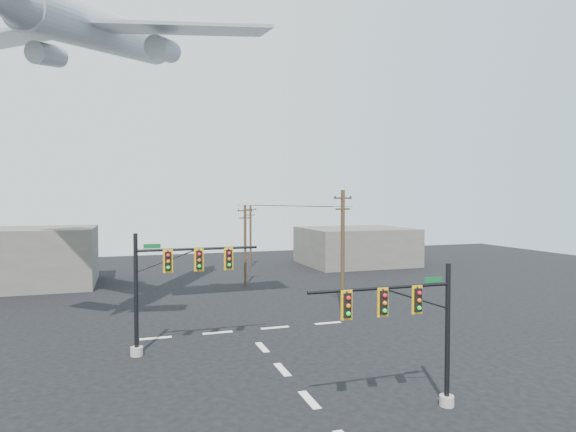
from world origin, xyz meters
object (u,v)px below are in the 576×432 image
object	(u,v)px
signal_mast_near	(415,328)
utility_pole_b	(245,244)
signal_mast_far	(169,285)
utility_pole_c	(251,235)
utility_pole_a	(343,248)
airliner	(105,33)

from	to	relation	value
signal_mast_near	utility_pole_b	distance (m)	31.03
signal_mast_far	utility_pole_c	size ratio (longest dim) A/B	0.91
signal_mast_near	utility_pole_b	bearing A→B (deg)	90.04
utility_pole_a	utility_pole_c	xyz separation A→B (m)	(-0.83, 26.97, -0.78)
utility_pole_a	airliner	distance (m)	23.47
utility_pole_c	signal_mast_far	bearing A→B (deg)	-119.73
utility_pole_c	utility_pole_b	bearing A→B (deg)	-114.38
signal_mast_far	utility_pole_a	distance (m)	15.13
signal_mast_far	utility_pole_a	bearing A→B (deg)	23.66
signal_mast_near	utility_pole_a	size ratio (longest dim) A/B	0.70
utility_pole_c	airliner	world-z (taller)	airliner
utility_pole_b	airliner	world-z (taller)	airliner
signal_mast_near	utility_pole_b	size ratio (longest dim) A/B	0.81
utility_pole_b	airliner	xyz separation A→B (m)	(-12.80, -11.72, 16.28)
utility_pole_c	airliner	xyz separation A→B (m)	(-16.61, -24.93, 16.36)
utility_pole_b	airliner	size ratio (longest dim) A/B	0.35
airliner	utility_pole_c	bearing A→B (deg)	-7.41
signal_mast_near	airliner	size ratio (longest dim) A/B	0.28
utility_pole_a	utility_pole_c	world-z (taller)	utility_pole_a
airliner	utility_pole_a	bearing A→B (deg)	-70.40
utility_pole_b	signal_mast_far	bearing A→B (deg)	-130.68
signal_mast_near	utility_pole_b	world-z (taller)	utility_pole_b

